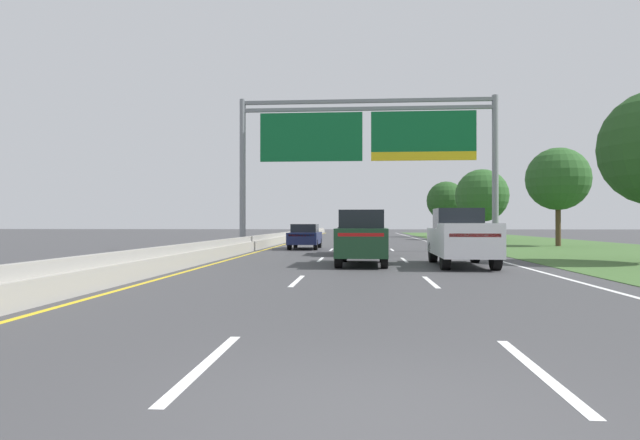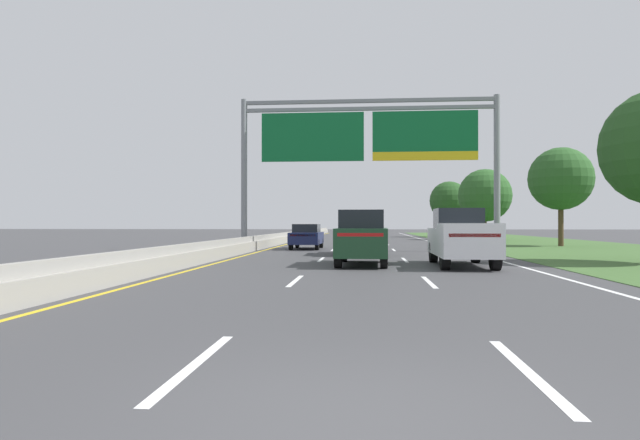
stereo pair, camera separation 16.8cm
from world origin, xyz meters
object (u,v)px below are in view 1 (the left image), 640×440
car_navy_left_lane_sedan (305,236)px  car_darkgreen_centre_lane_suv (362,237)px  pickup_truck_white (461,238)px  car_black_centre_lane_suv (357,233)px  roadside_tree_far (482,196)px  overhead_sign_gantry (367,142)px  roadside_tree_mid (558,179)px  roadside_tree_distant (446,201)px

car_navy_left_lane_sedan → car_darkgreen_centre_lane_suv: bearing=-164.4°
pickup_truck_white → car_black_centre_lane_suv: pickup_truck_white is taller
pickup_truck_white → roadside_tree_far: bearing=-12.7°
overhead_sign_gantry → pickup_truck_white: bearing=-72.2°
pickup_truck_white → roadside_tree_mid: (10.11, 18.40, 3.67)m
car_darkgreen_centre_lane_suv → roadside_tree_far: bearing=-18.3°
car_black_centre_lane_suv → roadside_tree_distant: roadside_tree_distant is taller
overhead_sign_gantry → roadside_tree_far: (11.54, 22.56, -2.00)m
car_navy_left_lane_sedan → roadside_tree_distant: roadside_tree_distant is taller
overhead_sign_gantry → roadside_tree_distant: (9.75, 33.24, -2.08)m
overhead_sign_gantry → pickup_truck_white: 12.41m
car_black_centre_lane_suv → roadside_tree_far: (12.07, 26.02, 3.26)m
pickup_truck_white → roadside_tree_mid: bearing=-27.8°
car_black_centre_lane_suv → roadside_tree_far: roadside_tree_far is taller
pickup_truck_white → car_black_centre_lane_suv: bearing=29.8°
car_darkgreen_centre_lane_suv → roadside_tree_distant: roadside_tree_distant is taller
roadside_tree_far → car_black_centre_lane_suv: bearing=-114.9°
car_navy_left_lane_sedan → overhead_sign_gantry: bearing=-123.0°
car_black_centre_lane_suv → pickup_truck_white: bearing=-151.6°
car_black_centre_lane_suv → roadside_tree_distant: size_ratio=0.72×
roadside_tree_far → car_darkgreen_centre_lane_suv: bearing=-109.7°
roadside_tree_mid → roadside_tree_distant: roadside_tree_mid is taller
overhead_sign_gantry → car_black_centre_lane_suv: bearing=-98.6°
car_black_centre_lane_suv → overhead_sign_gantry: bearing=-9.1°
car_navy_left_lane_sedan → roadside_tree_far: 25.51m
overhead_sign_gantry → car_navy_left_lane_sedan: (-3.87, 2.54, -5.54)m
car_black_centre_lane_suv → roadside_tree_distant: 38.25m
roadside_tree_mid → car_black_centre_lane_suv: bearing=-141.5°
car_black_centre_lane_suv → car_darkgreen_centre_lane_suv: size_ratio=0.99×
car_darkgreen_centre_lane_suv → car_black_centre_lane_suv: bearing=3.2°
car_darkgreen_centre_lane_suv → roadside_tree_distant: bearing=-11.5°
overhead_sign_gantry → car_darkgreen_centre_lane_suv: (-0.31, -10.51, -5.26)m
car_black_centre_lane_suv → car_navy_left_lane_sedan: bearing=28.7°
overhead_sign_gantry → roadside_tree_distant: overhead_sign_gantry is taller
roadside_tree_far → roadside_tree_distant: (-1.79, 10.68, -0.08)m
roadside_tree_distant → car_black_centre_lane_suv: bearing=-105.6°
pickup_truck_white → car_darkgreen_centre_lane_suv: bearing=88.2°
car_darkgreen_centre_lane_suv → roadside_tree_distant: 45.00m
pickup_truck_white → car_black_centre_lane_suv: 8.24m
overhead_sign_gantry → car_black_centre_lane_suv: 6.32m
car_black_centre_lane_suv → roadside_tree_distant: bearing=-16.0°
car_darkgreen_centre_lane_suv → roadside_tree_far: roadside_tree_far is taller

